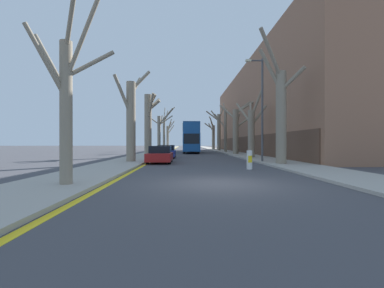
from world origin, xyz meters
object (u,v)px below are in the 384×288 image
at_px(street_tree_left_4, 164,131).
at_px(street_tree_right_5, 213,135).
at_px(street_tree_right_4, 218,130).
at_px(street_tree_right_3, 225,129).
at_px(street_tree_left_1, 131,118).
at_px(parked_car_0, 160,155).
at_px(street_tree_right_1, 251,129).
at_px(double_decker_bus, 191,137).
at_px(street_tree_left_5, 168,136).
at_px(street_tree_right_0, 280,111).
at_px(street_tree_right_2, 237,128).
at_px(street_tree_left_2, 149,122).
at_px(traffic_bollard, 249,160).
at_px(parked_car_1, 166,152).
at_px(street_tree_left_3, 160,132).
at_px(lamp_post, 261,105).
at_px(street_tree_left_0, 66,100).

xyz_separation_m(street_tree_left_4, street_tree_right_5, (10.62, 7.91, -0.58)).
height_order(street_tree_left_4, street_tree_right_4, street_tree_left_4).
bearing_deg(street_tree_left_4, street_tree_right_3, -38.71).
xyz_separation_m(street_tree_left_1, parked_car_0, (2.28, -0.07, -2.90)).
distance_m(street_tree_left_1, street_tree_right_1, 12.47).
distance_m(street_tree_right_1, double_decker_bus, 16.27).
height_order(street_tree_left_5, parked_car_0, street_tree_left_5).
bearing_deg(street_tree_right_0, street_tree_right_2, 89.27).
distance_m(street_tree_left_2, street_tree_right_5, 31.39).
xyz_separation_m(parked_car_0, traffic_bollard, (5.69, -5.24, -0.08)).
bearing_deg(parked_car_1, street_tree_left_4, 95.13).
relative_size(street_tree_right_2, double_decker_bus, 0.63).
distance_m(street_tree_left_4, street_tree_right_5, 13.25).
bearing_deg(traffic_bollard, street_tree_left_3, 106.81).
bearing_deg(street_tree_right_5, street_tree_right_3, -89.16).
distance_m(street_tree_right_3, lamp_post, 22.70).
xyz_separation_m(street_tree_right_5, traffic_bollard, (-2.71, -44.30, -2.92)).
distance_m(street_tree_left_1, double_decker_bus, 21.66).
relative_size(street_tree_right_3, double_decker_bus, 0.73).
bearing_deg(street_tree_right_5, street_tree_right_0, -89.76).
xyz_separation_m(street_tree_right_2, lamp_post, (-0.90, -13.99, 0.93)).
bearing_deg(street_tree_right_1, street_tree_right_5, 90.54).
bearing_deg(street_tree_left_1, lamp_post, -1.70).
bearing_deg(street_tree_right_0, traffic_bollard, -135.71).
relative_size(street_tree_left_4, parked_car_1, 2.16).
bearing_deg(street_tree_left_0, lamp_post, 47.57).
bearing_deg(street_tree_left_1, parked_car_1, 70.24).
bearing_deg(street_tree_left_2, traffic_bollard, -61.73).
height_order(street_tree_left_2, street_tree_left_4, street_tree_left_4).
xyz_separation_m(street_tree_left_3, street_tree_right_5, (10.48, 18.59, 0.11)).
bearing_deg(street_tree_left_0, street_tree_right_0, 39.27).
bearing_deg(parked_car_1, street_tree_right_3, 61.65).
bearing_deg(street_tree_left_5, street_tree_right_0, -76.03).
bearing_deg(street_tree_right_0, street_tree_right_5, 90.24).
relative_size(street_tree_right_1, parked_car_0, 1.61).
xyz_separation_m(street_tree_right_1, street_tree_right_4, (-0.09, 25.01, 1.13)).
relative_size(street_tree_left_2, street_tree_right_0, 0.80).
distance_m(street_tree_left_0, street_tree_right_4, 43.49).
xyz_separation_m(street_tree_right_1, street_tree_right_2, (0.06, 7.83, 0.60)).
bearing_deg(street_tree_right_3, parked_car_0, -111.06).
bearing_deg(street_tree_right_0, street_tree_left_5, 103.97).
xyz_separation_m(street_tree_right_0, traffic_bollard, (-2.88, -2.81, -3.23)).
bearing_deg(street_tree_left_4, street_tree_left_2, -90.10).
xyz_separation_m(street_tree_right_1, street_tree_right_5, (-0.31, 33.14, 0.48)).
xyz_separation_m(street_tree_left_1, street_tree_right_4, (10.91, 30.87, 0.60)).
xyz_separation_m(street_tree_left_3, parked_car_1, (2.08, -14.05, -2.73)).
bearing_deg(street_tree_left_3, street_tree_right_3, 10.43).
bearing_deg(street_tree_right_0, street_tree_right_1, 89.04).
relative_size(parked_car_0, parked_car_1, 1.02).
bearing_deg(parked_car_1, parked_car_0, -90.00).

